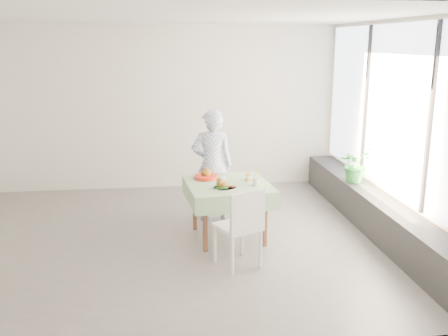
{
  "coord_description": "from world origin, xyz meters",
  "views": [
    {
      "loc": [
        -0.06,
        -6.12,
        2.51
      ],
      "look_at": [
        0.73,
        0.04,
        0.93
      ],
      "focal_mm": 40.0,
      "sensor_mm": 36.0,
      "label": 1
    }
  ],
  "objects": [
    {
      "name": "cafe_table",
      "position": [
        0.78,
        -0.01,
        0.46
      ],
      "size": [
        1.14,
        1.14,
        0.74
      ],
      "color": "brown",
      "rests_on": "ground"
    },
    {
      "name": "wall_right",
      "position": [
        3.0,
        0.0,
        1.4
      ],
      "size": [
        0.02,
        5.0,
        2.8
      ],
      "primitive_type": "cube",
      "color": "silver",
      "rests_on": "ground"
    },
    {
      "name": "main_dish",
      "position": [
        0.69,
        -0.25,
        0.79
      ],
      "size": [
        0.3,
        0.3,
        0.16
      ],
      "color": "white",
      "rests_on": "cafe_table"
    },
    {
      "name": "ceiling",
      "position": [
        0.0,
        0.0,
        2.8
      ],
      "size": [
        6.0,
        6.0,
        0.0
      ],
      "primitive_type": "plane",
      "rotation": [
        3.14,
        0.0,
        0.0
      ],
      "color": "white",
      "rests_on": "ground"
    },
    {
      "name": "second_dish",
      "position": [
        0.52,
        0.25,
        0.78
      ],
      "size": [
        0.3,
        0.3,
        0.14
      ],
      "color": "red",
      "rests_on": "cafe_table"
    },
    {
      "name": "juice_cup_lemonade",
      "position": [
        1.12,
        -0.13,
        0.8
      ],
      "size": [
        0.09,
        0.09,
        0.26
      ],
      "color": "white",
      "rests_on": "cafe_table"
    },
    {
      "name": "juice_cup_orange",
      "position": [
        1.07,
        0.1,
        0.8
      ],
      "size": [
        0.08,
        0.08,
        0.24
      ],
      "color": "white",
      "rests_on": "cafe_table"
    },
    {
      "name": "window_ledge",
      "position": [
        2.8,
        0.0,
        0.25
      ],
      "size": [
        0.4,
        4.8,
        0.5
      ],
      "primitive_type": "cube",
      "color": "black",
      "rests_on": "ground"
    },
    {
      "name": "diner",
      "position": [
        0.65,
        0.72,
        0.81
      ],
      "size": [
        0.6,
        0.4,
        1.61
      ],
      "primitive_type": "imported",
      "rotation": [
        0.0,
        0.0,
        3.12
      ],
      "color": "#809CCD",
      "rests_on": "ground"
    },
    {
      "name": "wall_back",
      "position": [
        0.0,
        2.5,
        1.4
      ],
      "size": [
        6.0,
        0.02,
        2.8
      ],
      "primitive_type": "cube",
      "color": "silver",
      "rests_on": "ground"
    },
    {
      "name": "chair_far",
      "position": [
        0.78,
        0.85,
        0.25
      ],
      "size": [
        0.43,
        0.43,
        0.82
      ],
      "color": "white",
      "rests_on": "ground"
    },
    {
      "name": "chair_near",
      "position": [
        0.78,
        -0.87,
        0.29
      ],
      "size": [
        0.58,
        0.58,
        0.94
      ],
      "color": "white",
      "rests_on": "ground"
    },
    {
      "name": "potted_plant",
      "position": [
        2.76,
        0.68,
        0.77
      ],
      "size": [
        0.63,
        0.61,
        0.53
      ],
      "primitive_type": "imported",
      "rotation": [
        0.0,
        0.0,
        0.58
      ],
      "color": "#267125",
      "rests_on": "window_ledge"
    },
    {
      "name": "window_pane",
      "position": [
        2.97,
        0.0,
        1.65
      ],
      "size": [
        0.01,
        4.8,
        2.18
      ],
      "primitive_type": "cube",
      "color": "#D1E0F9",
      "rests_on": "ground"
    },
    {
      "name": "floor",
      "position": [
        0.0,
        0.0,
        0.0
      ],
      "size": [
        6.0,
        6.0,
        0.0
      ],
      "primitive_type": "plane",
      "color": "#5A5856",
      "rests_on": "ground"
    },
    {
      "name": "wall_front",
      "position": [
        0.0,
        -2.5,
        1.4
      ],
      "size": [
        6.0,
        0.02,
        2.8
      ],
      "primitive_type": "cube",
      "color": "silver",
      "rests_on": "ground"
    }
  ]
}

